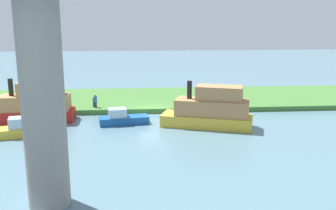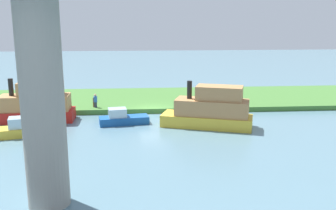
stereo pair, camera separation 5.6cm
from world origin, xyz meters
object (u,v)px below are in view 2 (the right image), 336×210
at_px(bridge_pylon, 43,105).
at_px(houseboat_blue, 33,105).
at_px(skiff_small, 122,118).
at_px(marker_buoy, 62,152).
at_px(pontoon_yellow, 210,110).
at_px(mooring_post, 94,102).
at_px(person_on_bank, 95,101).
at_px(motorboat_red, 27,129).

bearing_deg(bridge_pylon, houseboat_blue, -73.32).
height_order(skiff_small, marker_buoy, skiff_small).
bearing_deg(marker_buoy, bridge_pylon, 95.89).
relative_size(pontoon_yellow, skiff_small, 1.81).
xyz_separation_m(bridge_pylon, skiff_small, (-3.15, -15.04, -4.64)).
xyz_separation_m(mooring_post, houseboat_blue, (5.14, 3.16, 0.50)).
height_order(houseboat_blue, pontoon_yellow, same).
distance_m(mooring_post, pontoon_yellow, 12.44).
relative_size(mooring_post, houseboat_blue, 0.12).
xyz_separation_m(mooring_post, skiff_small, (-3.02, 4.87, -0.46)).
relative_size(person_on_bank, houseboat_blue, 0.18).
bearing_deg(motorboat_red, pontoon_yellow, -174.87).
distance_m(houseboat_blue, marker_buoy, 10.56).
bearing_deg(person_on_bank, houseboat_blue, 29.31).
bearing_deg(marker_buoy, pontoon_yellow, -151.19).
bearing_deg(pontoon_yellow, marker_buoy, 28.81).
relative_size(bridge_pylon, marker_buoy, 20.63).
bearing_deg(marker_buoy, skiff_small, -116.29).
relative_size(mooring_post, marker_buoy, 1.91).
bearing_deg(houseboat_blue, bridge_pylon, 106.68).
bearing_deg(houseboat_blue, mooring_post, -148.43).
xyz_separation_m(person_on_bank, houseboat_blue, (5.32, 2.99, 0.27)).
relative_size(houseboat_blue, pontoon_yellow, 0.95).
height_order(pontoon_yellow, marker_buoy, pontoon_yellow).
distance_m(bridge_pylon, person_on_bank, 20.13).
bearing_deg(motorboat_red, mooring_post, -120.42).
height_order(person_on_bank, pontoon_yellow, pontoon_yellow).
distance_m(person_on_bank, pontoon_yellow, 12.19).
height_order(mooring_post, houseboat_blue, houseboat_blue).
bearing_deg(pontoon_yellow, motorboat_red, 5.13).
relative_size(bridge_pylon, person_on_bank, 7.42).
bearing_deg(motorboat_red, skiff_small, -159.13).
bearing_deg(pontoon_yellow, mooring_post, -30.96).
xyz_separation_m(bridge_pylon, person_on_bank, (-0.30, -19.74, -3.96)).
distance_m(mooring_post, houseboat_blue, 6.06).
distance_m(houseboat_blue, pontoon_yellow, 16.13).
distance_m(mooring_post, skiff_small, 5.75).
relative_size(person_on_bank, motorboat_red, 0.28).
height_order(bridge_pylon, marker_buoy, bridge_pylon).
relative_size(houseboat_blue, marker_buoy, 15.69).
bearing_deg(motorboat_red, bridge_pylon, 110.06).
bearing_deg(person_on_bank, pontoon_yellow, 149.29).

